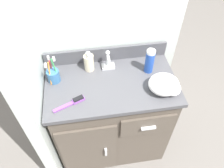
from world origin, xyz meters
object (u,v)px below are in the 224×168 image
at_px(shaving_cream_can, 150,61).
at_px(hand_towel, 165,85).
at_px(toothbrush_cup, 53,75).
at_px(hairbrush, 73,102).
at_px(soap_dispenser, 89,62).

relative_size(shaving_cream_can, hand_towel, 0.89).
bearing_deg(shaving_cream_can, toothbrush_cup, 179.62).
bearing_deg(shaving_cream_can, hairbrush, -158.64).
bearing_deg(hand_towel, hairbrush, -178.24).
xyz_separation_m(shaving_cream_can, hand_towel, (0.06, -0.19, -0.04)).
xyz_separation_m(hairbrush, hand_towel, (0.58, 0.02, 0.04)).
relative_size(soap_dispenser, shaving_cream_can, 0.85).
height_order(soap_dispenser, hand_towel, soap_dispenser).
height_order(toothbrush_cup, shaving_cream_can, toothbrush_cup).
bearing_deg(shaving_cream_can, soap_dispenser, 168.91).
bearing_deg(toothbrush_cup, shaving_cream_can, -0.38).
xyz_separation_m(shaving_cream_can, hairbrush, (-0.52, -0.20, -0.08)).
height_order(soap_dispenser, shaving_cream_can, shaving_cream_can).
relative_size(soap_dispenser, hairbrush, 0.77).
relative_size(toothbrush_cup, hairbrush, 1.02).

